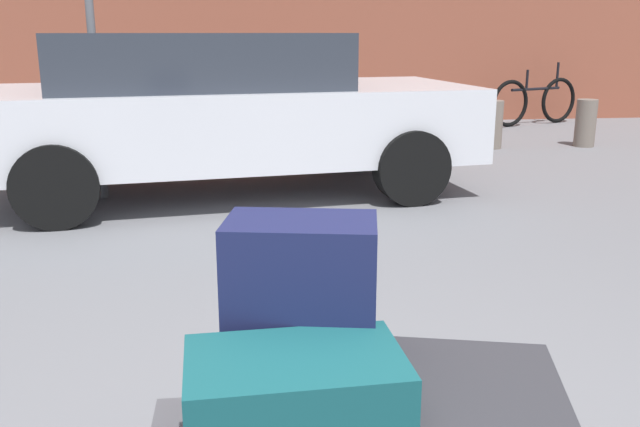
# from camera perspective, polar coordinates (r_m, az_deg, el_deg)

# --- Properties ---
(suitcase_charcoal_front_right) EXTENTS (0.59, 0.58, 0.22)m
(suitcase_charcoal_front_right) POSITION_cam_1_polar(r_m,az_deg,el_deg) (1.92, 11.86, -16.26)
(suitcase_charcoal_front_right) COLOR #2D2D33
(suitcase_charcoal_front_right) RESTS_ON luggage_cart
(suitcase_navy_rear_left) EXTENTS (0.45, 0.33, 0.60)m
(suitcase_navy_rear_left) POSITION_cam_1_polar(r_m,az_deg,el_deg) (1.95, -1.54, -9.06)
(suitcase_navy_rear_left) COLOR #191E47
(suitcase_navy_rear_left) RESTS_ON luggage_cart
(duffel_bag_teal_stacked_top) EXTENTS (0.54, 0.36, 0.35)m
(duffel_bag_teal_stacked_top) POSITION_cam_1_polar(r_m,az_deg,el_deg) (1.75, -2.04, -16.83)
(duffel_bag_teal_stacked_top) COLOR #144C51
(duffel_bag_teal_stacked_top) RESTS_ON luggage_cart
(parked_car) EXTENTS (4.51, 2.39, 1.42)m
(parked_car) POSITION_cam_1_polar(r_m,az_deg,el_deg) (6.25, -8.13, 8.55)
(parked_car) COLOR silver
(parked_car) RESTS_ON ground_plane
(bicycle_leaning) EXTENTS (1.66, 0.71, 0.96)m
(bicycle_leaning) POSITION_cam_1_polar(r_m,az_deg,el_deg) (11.47, 17.39, 8.89)
(bicycle_leaning) COLOR black
(bicycle_leaning) RESTS_ON ground_plane
(bollard_kerb_near) EXTENTS (0.26, 0.26, 0.60)m
(bollard_kerb_near) POSITION_cam_1_polar(r_m,az_deg,el_deg) (8.97, 14.08, 7.17)
(bollard_kerb_near) COLOR #72665B
(bollard_kerb_near) RESTS_ON ground_plane
(bollard_kerb_mid) EXTENTS (0.26, 0.26, 0.60)m
(bollard_kerb_mid) POSITION_cam_1_polar(r_m,az_deg,el_deg) (9.48, 21.16, 7.01)
(bollard_kerb_mid) COLOR #72665B
(bollard_kerb_mid) RESTS_ON ground_plane
(no_parking_sign) EXTENTS (0.49, 0.14, 2.36)m
(no_parking_sign) POSITION_cam_1_polar(r_m,az_deg,el_deg) (6.25, -18.45, 14.41)
(no_parking_sign) COLOR slate
(no_parking_sign) RESTS_ON ground_plane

